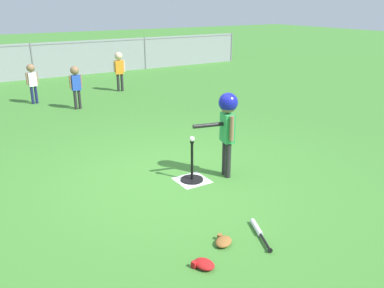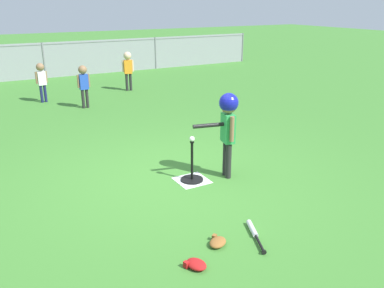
{
  "view_description": "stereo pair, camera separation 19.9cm",
  "coord_description": "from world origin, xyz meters",
  "px_view_note": "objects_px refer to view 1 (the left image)",
  "views": [
    {
      "loc": [
        -2.53,
        -4.62,
        2.41
      ],
      "look_at": [
        0.22,
        -0.19,
        0.55
      ],
      "focal_mm": 37.64,
      "sensor_mm": 36.0,
      "label": 1
    },
    {
      "loc": [
        -2.35,
        -4.72,
        2.41
      ],
      "look_at": [
        0.22,
        -0.19,
        0.55
      ],
      "focal_mm": 37.64,
      "sensor_mm": 36.0,
      "label": 2
    }
  ],
  "objects_px": {
    "batting_tee": "(192,175)",
    "fielder_near_right": "(76,82)",
    "fielder_deep_right": "(119,66)",
    "glove_near_bats": "(204,264)",
    "baseball_on_tee": "(192,139)",
    "fielder_deep_left": "(32,78)",
    "batter_child": "(227,118)",
    "spare_bat_silver": "(258,230)",
    "glove_by_plate": "(223,241)"
  },
  "relations": [
    {
      "from": "batter_child",
      "to": "fielder_deep_left",
      "type": "distance_m",
      "value": 6.22
    },
    {
      "from": "batting_tee",
      "to": "batter_child",
      "type": "distance_m",
      "value": 0.94
    },
    {
      "from": "batting_tee",
      "to": "fielder_deep_left",
      "type": "height_order",
      "value": "fielder_deep_left"
    },
    {
      "from": "fielder_near_right",
      "to": "spare_bat_silver",
      "type": "bearing_deg",
      "value": -89.46
    },
    {
      "from": "glove_by_plate",
      "to": "glove_near_bats",
      "type": "height_order",
      "value": "same"
    },
    {
      "from": "batter_child",
      "to": "fielder_deep_left",
      "type": "relative_size",
      "value": 1.26
    },
    {
      "from": "spare_bat_silver",
      "to": "glove_by_plate",
      "type": "distance_m",
      "value": 0.46
    },
    {
      "from": "batter_child",
      "to": "fielder_near_right",
      "type": "height_order",
      "value": "batter_child"
    },
    {
      "from": "batting_tee",
      "to": "fielder_near_right",
      "type": "height_order",
      "value": "fielder_near_right"
    },
    {
      "from": "fielder_deep_left",
      "to": "fielder_deep_right",
      "type": "bearing_deg",
      "value": 6.25
    },
    {
      "from": "glove_by_plate",
      "to": "glove_near_bats",
      "type": "xyz_separation_m",
      "value": [
        -0.39,
        -0.21,
        0.0
      ]
    },
    {
      "from": "baseball_on_tee",
      "to": "glove_by_plate",
      "type": "xyz_separation_m",
      "value": [
        -0.56,
        -1.53,
        -0.59
      ]
    },
    {
      "from": "baseball_on_tee",
      "to": "fielder_deep_right",
      "type": "xyz_separation_m",
      "value": [
        1.46,
        6.19,
        0.07
      ]
    },
    {
      "from": "baseball_on_tee",
      "to": "spare_bat_silver",
      "type": "bearing_deg",
      "value": -93.9
    },
    {
      "from": "batting_tee",
      "to": "fielder_deep_left",
      "type": "bearing_deg",
      "value": 98.79
    },
    {
      "from": "fielder_near_right",
      "to": "glove_by_plate",
      "type": "bearing_deg",
      "value": -93.55
    },
    {
      "from": "fielder_deep_right",
      "to": "glove_near_bats",
      "type": "bearing_deg",
      "value": -106.85
    },
    {
      "from": "batting_tee",
      "to": "batter_child",
      "type": "xyz_separation_m",
      "value": [
        0.51,
        -0.12,
        0.79
      ]
    },
    {
      "from": "baseball_on_tee",
      "to": "fielder_deep_right",
      "type": "height_order",
      "value": "fielder_deep_right"
    },
    {
      "from": "fielder_near_right",
      "to": "glove_near_bats",
      "type": "xyz_separation_m",
      "value": [
        -0.78,
        -6.58,
        -0.61
      ]
    },
    {
      "from": "spare_bat_silver",
      "to": "glove_near_bats",
      "type": "bearing_deg",
      "value": -167.22
    },
    {
      "from": "baseball_on_tee",
      "to": "fielder_near_right",
      "type": "relative_size",
      "value": 0.07
    },
    {
      "from": "fielder_near_right",
      "to": "glove_by_plate",
      "type": "distance_m",
      "value": 6.41
    },
    {
      "from": "baseball_on_tee",
      "to": "batter_child",
      "type": "bearing_deg",
      "value": -12.92
    },
    {
      "from": "spare_bat_silver",
      "to": "batter_child",
      "type": "bearing_deg",
      "value": 66.93
    },
    {
      "from": "baseball_on_tee",
      "to": "glove_near_bats",
      "type": "relative_size",
      "value": 0.29
    },
    {
      "from": "fielder_deep_left",
      "to": "glove_near_bats",
      "type": "bearing_deg",
      "value": -90.22
    },
    {
      "from": "batting_tee",
      "to": "fielder_deep_right",
      "type": "relative_size",
      "value": 0.54
    },
    {
      "from": "baseball_on_tee",
      "to": "fielder_deep_left",
      "type": "relative_size",
      "value": 0.08
    },
    {
      "from": "glove_near_bats",
      "to": "glove_by_plate",
      "type": "bearing_deg",
      "value": 28.9
    },
    {
      "from": "batting_tee",
      "to": "fielder_near_right",
      "type": "bearing_deg",
      "value": 91.97
    },
    {
      "from": "spare_bat_silver",
      "to": "fielder_deep_right",
      "type": "bearing_deg",
      "value": 78.6
    },
    {
      "from": "batting_tee",
      "to": "fielder_near_right",
      "type": "relative_size",
      "value": 0.58
    },
    {
      "from": "fielder_near_right",
      "to": "glove_near_bats",
      "type": "distance_m",
      "value": 6.65
    },
    {
      "from": "fielder_deep_right",
      "to": "glove_by_plate",
      "type": "distance_m",
      "value": 8.01
    },
    {
      "from": "batting_tee",
      "to": "glove_by_plate",
      "type": "relative_size",
      "value": 2.17
    },
    {
      "from": "spare_bat_silver",
      "to": "glove_near_bats",
      "type": "height_order",
      "value": "glove_near_bats"
    },
    {
      "from": "batting_tee",
      "to": "glove_near_bats",
      "type": "xyz_separation_m",
      "value": [
        -0.95,
        -1.74,
        -0.05
      ]
    },
    {
      "from": "batter_child",
      "to": "spare_bat_silver",
      "type": "bearing_deg",
      "value": -113.07
    },
    {
      "from": "fielder_deep_right",
      "to": "glove_near_bats",
      "type": "distance_m",
      "value": 8.32
    },
    {
      "from": "glove_near_bats",
      "to": "fielder_deep_right",
      "type": "bearing_deg",
      "value": 73.15
    },
    {
      "from": "fielder_near_right",
      "to": "fielder_deep_right",
      "type": "bearing_deg",
      "value": 39.83
    },
    {
      "from": "batter_child",
      "to": "glove_by_plate",
      "type": "relative_size",
      "value": 4.54
    },
    {
      "from": "batting_tee",
      "to": "fielder_deep_right",
      "type": "bearing_deg",
      "value": 76.77
    },
    {
      "from": "batting_tee",
      "to": "fielder_deep_right",
      "type": "distance_m",
      "value": 6.39
    },
    {
      "from": "baseball_on_tee",
      "to": "glove_by_plate",
      "type": "height_order",
      "value": "baseball_on_tee"
    },
    {
      "from": "fielder_deep_left",
      "to": "spare_bat_silver",
      "type": "height_order",
      "value": "fielder_deep_left"
    },
    {
      "from": "baseball_on_tee",
      "to": "glove_near_bats",
      "type": "bearing_deg",
      "value": -118.54
    },
    {
      "from": "batting_tee",
      "to": "spare_bat_silver",
      "type": "bearing_deg",
      "value": -93.9
    },
    {
      "from": "batter_child",
      "to": "fielder_near_right",
      "type": "xyz_separation_m",
      "value": [
        -0.67,
        4.95,
        -0.23
      ]
    }
  ]
}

